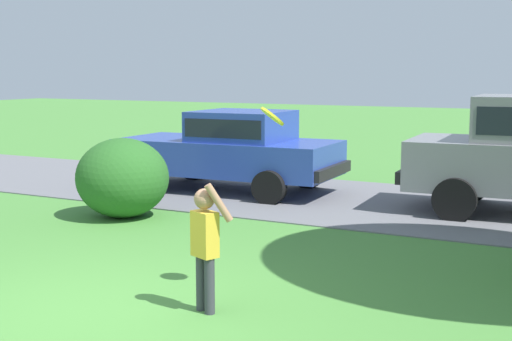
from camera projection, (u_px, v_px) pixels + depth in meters
ground_plane at (87, 313)px, 6.84m from camera, size 80.00×80.00×0.00m
driveway_strip at (340, 200)px, 12.75m from camera, size 28.00×4.40×0.02m
shrub_near_tree at (121, 180)px, 11.26m from camera, size 1.47×1.46×1.26m
parked_sedan at (232, 148)px, 13.62m from camera, size 4.47×2.24×1.56m
child_thrower at (205, 239)px, 6.77m from camera, size 0.48×0.25×1.29m
frisbee at (272, 116)px, 7.04m from camera, size 0.31×0.27×0.26m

